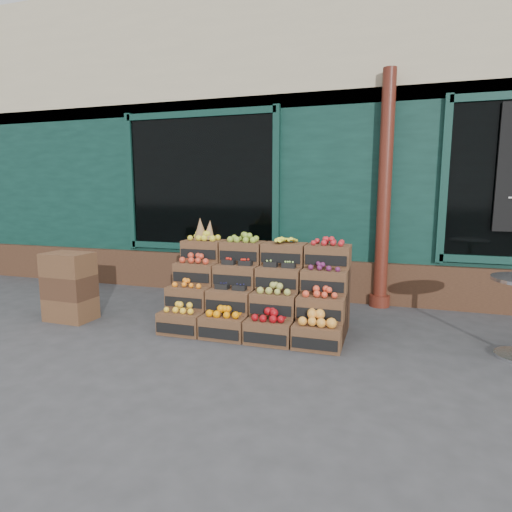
% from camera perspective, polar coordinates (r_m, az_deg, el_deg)
% --- Properties ---
extents(ground, '(60.00, 60.00, 0.00)m').
position_cam_1_polar(ground, '(4.58, -0.30, -11.99)').
color(ground, '#373739').
rests_on(ground, ground).
extents(shop_facade, '(12.00, 6.24, 4.80)m').
position_cam_1_polar(shop_facade, '(9.31, 9.81, 13.47)').
color(shop_facade, '#0D2F27').
rests_on(shop_facade, ground).
extents(crate_display, '(2.06, 1.01, 1.29)m').
position_cam_1_polar(crate_display, '(5.05, 0.23, -5.28)').
color(crate_display, '#533520').
rests_on(crate_display, ground).
extents(spare_crates, '(0.58, 0.41, 0.86)m').
position_cam_1_polar(spare_crates, '(5.85, -23.61, -3.76)').
color(spare_crates, '#533520').
rests_on(spare_crates, ground).
extents(shopkeeper, '(0.82, 0.60, 2.06)m').
position_cam_1_polar(shopkeeper, '(7.27, -3.80, 4.10)').
color(shopkeeper, '#154B19').
rests_on(shopkeeper, ground).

